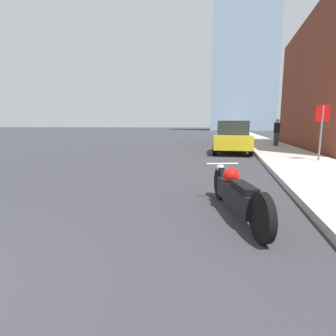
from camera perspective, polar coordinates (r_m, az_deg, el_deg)
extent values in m
cube|color=#B2ADA3|center=(40.69, 16.95, 6.87)|extent=(2.83, 240.00, 0.15)
cube|color=#8CA5BC|center=(90.58, 16.30, 24.19)|extent=(18.21, 18.21, 50.74)
cylinder|color=black|center=(5.42, 11.29, -3.23)|extent=(0.28, 0.66, 0.65)
cylinder|color=black|center=(3.58, 19.75, -10.13)|extent=(0.28, 0.66, 0.65)
cube|color=black|center=(4.48, 14.63, -5.79)|extent=(0.67, 1.54, 0.33)
sphere|color=red|center=(4.70, 13.60, -1.63)|extent=(0.29, 0.29, 0.29)
cube|color=black|center=(4.13, 16.18, -4.08)|extent=(0.41, 0.74, 0.10)
sphere|color=silver|center=(5.40, 11.31, 0.06)|extent=(0.16, 0.16, 0.16)
cylinder|color=silver|center=(5.25, 11.74, 0.90)|extent=(0.60, 0.21, 0.04)
cube|color=gold|center=(14.50, 13.82, 5.70)|extent=(1.88, 3.93, 0.68)
cube|color=#23282D|center=(14.47, 13.93, 8.47)|extent=(1.58, 1.90, 0.72)
cylinder|color=black|center=(15.73, 10.49, 4.83)|extent=(0.21, 0.63, 0.62)
cylinder|color=black|center=(15.77, 16.82, 4.60)|extent=(0.21, 0.63, 0.62)
cylinder|color=black|center=(13.32, 10.16, 4.06)|extent=(0.21, 0.63, 0.62)
cylinder|color=black|center=(13.37, 17.62, 3.80)|extent=(0.21, 0.63, 0.62)
cube|color=black|center=(25.57, 13.80, 7.30)|extent=(2.12, 4.67, 0.76)
cube|color=#23282D|center=(25.56, 13.86, 8.82)|extent=(1.68, 2.29, 0.59)
cylinder|color=black|center=(27.05, 12.12, 6.65)|extent=(0.25, 0.72, 0.70)
cylinder|color=black|center=(26.96, 15.77, 6.50)|extent=(0.25, 0.72, 0.70)
cylinder|color=black|center=(24.25, 11.54, 6.39)|extent=(0.25, 0.72, 0.70)
cylinder|color=black|center=(24.14, 15.62, 6.23)|extent=(0.25, 0.72, 0.70)
cylinder|color=slate|center=(11.60, 30.33, 6.55)|extent=(0.07, 0.07, 2.08)
cube|color=red|center=(11.60, 30.63, 10.19)|extent=(0.57, 0.26, 0.60)
cube|color=#38383D|center=(18.79, 22.48, 5.78)|extent=(0.29, 0.20, 0.85)
cube|color=black|center=(18.77, 22.62, 8.08)|extent=(0.36, 0.20, 0.67)
sphere|color=tan|center=(18.77, 22.71, 9.48)|extent=(0.25, 0.25, 0.25)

